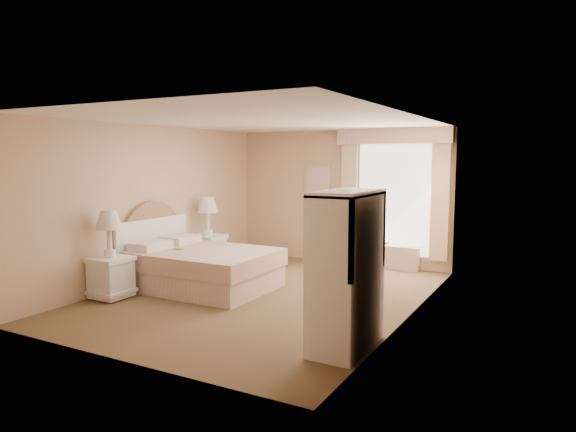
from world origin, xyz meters
The scene contains 9 objects.
room centered at (0.00, 0.00, 1.25)m, with size 4.21×5.51×2.51m.
window centered at (1.05, 2.65, 1.34)m, with size 2.05×0.22×2.51m.
framed_art centered at (-0.45, 2.71, 1.55)m, with size 0.52×0.04×0.62m.
bed centered at (-1.12, -0.10, 0.34)m, with size 2.08×1.58×1.40m.
nightstand_near centered at (-1.84, -1.18, 0.47)m, with size 0.51×0.51×1.24m.
nightstand_far centered at (-1.84, 1.07, 0.48)m, with size 0.53×0.53×1.27m.
round_table centered at (1.08, 1.24, 0.49)m, with size 0.69×0.69×0.73m.
cafe_chair centered at (0.62, 2.24, 0.53)m, with size 0.53×0.53×0.91m.
armoire centered at (1.81, -1.37, 0.69)m, with size 0.50×0.99×1.65m.
Camera 1 is at (3.76, -6.22, 1.98)m, focal length 32.00 mm.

